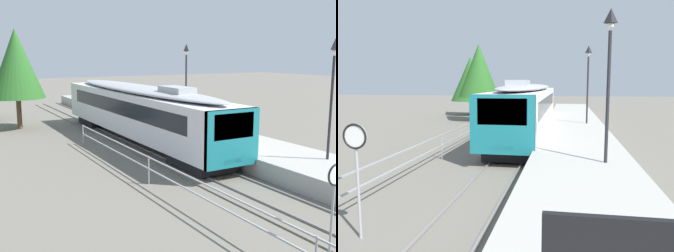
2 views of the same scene
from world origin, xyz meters
TOP-DOWN VIEW (x-y plane):
  - ground_plane at (-3.00, 22.00)m, footprint 160.00×160.00m
  - track_rails at (0.00, 22.00)m, footprint 3.20×60.00m
  - commuter_train at (0.00, 28.93)m, footprint 2.82×19.35m
  - station_platform at (3.25, 22.00)m, footprint 3.90×60.00m
  - platform_lamp_mid_platform at (4.08, 17.76)m, footprint 0.34×0.34m
  - platform_lamp_far_end at (4.08, 29.80)m, footprint 0.34×0.34m
  - speed_limit_sign at (-2.18, 12.46)m, footprint 0.61×0.10m
  - tree_behind_carpark at (-8.22, 43.49)m, footprint 4.47×4.47m
  - tree_behind_station_far at (-5.72, 37.66)m, footprint 4.00×4.00m

SIDE VIEW (x-z plane):
  - ground_plane at x=-3.00m, z-range 0.00..0.00m
  - track_rails at x=0.00m, z-range -0.04..0.10m
  - station_platform at x=3.25m, z-range 0.00..0.90m
  - speed_limit_sign at x=-2.18m, z-range 0.72..3.53m
  - commuter_train at x=0.00m, z-range 0.28..4.02m
  - tree_behind_carpark at x=-8.22m, z-range 0.81..7.46m
  - platform_lamp_mid_platform at x=4.08m, z-range 1.95..7.30m
  - platform_lamp_far_end at x=4.08m, z-range 1.95..7.30m
  - tree_behind_station_far at x=-5.72m, z-range 1.15..8.55m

